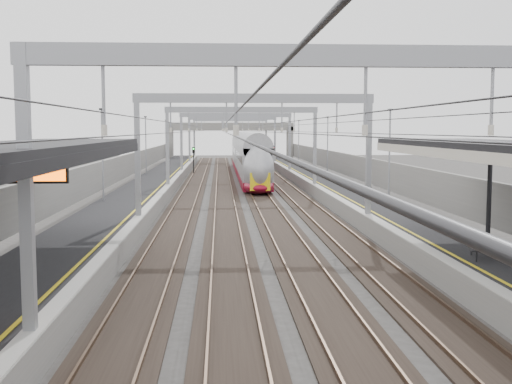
{
  "coord_description": "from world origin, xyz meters",
  "views": [
    {
      "loc": [
        -1.88,
        -12.81,
        5.66
      ],
      "look_at": [
        0.0,
        20.34,
        2.43
      ],
      "focal_mm": 45.0,
      "sensor_mm": 36.0,
      "label": 1
    }
  ],
  "objects": [
    {
      "name": "overhead_line",
      "position": [
        0.0,
        51.62,
        6.14
      ],
      "size": [
        13.0,
        140.0,
        6.6
      ],
      "color": "gray",
      "rests_on": "platform_left"
    },
    {
      "name": "platform_right",
      "position": [
        8.0,
        45.0,
        0.5
      ],
      "size": [
        4.0,
        120.0,
        1.0
      ],
      "primitive_type": "cube",
      "color": "black",
      "rests_on": "ground"
    },
    {
      "name": "wall_right",
      "position": [
        11.2,
        45.0,
        1.6
      ],
      "size": [
        0.3,
        120.0,
        3.2
      ],
      "primitive_type": "cube",
      "color": "slate",
      "rests_on": "ground"
    },
    {
      "name": "train",
      "position": [
        1.5,
        63.68,
        2.11
      ],
      "size": [
        2.72,
        49.51,
        4.3
      ],
      "color": "maroon",
      "rests_on": "ground"
    },
    {
      "name": "wall_left",
      "position": [
        -11.2,
        45.0,
        1.6
      ],
      "size": [
        0.3,
        120.0,
        3.2
      ],
      "primitive_type": "cube",
      "color": "slate",
      "rests_on": "ground"
    },
    {
      "name": "bench",
      "position": [
        7.42,
        9.61,
        1.51
      ],
      "size": [
        0.82,
        1.7,
        0.85
      ],
      "color": "black",
      "rests_on": "platform_right"
    },
    {
      "name": "signal_red_near",
      "position": [
        3.2,
        62.17,
        2.42
      ],
      "size": [
        0.32,
        0.32,
        3.48
      ],
      "color": "black",
      "rests_on": "ground"
    },
    {
      "name": "overbridge",
      "position": [
        0.0,
        100.0,
        5.31
      ],
      "size": [
        22.0,
        2.2,
        6.9
      ],
      "color": "slate",
      "rests_on": "ground"
    },
    {
      "name": "signal_green",
      "position": [
        -5.2,
        68.89,
        2.42
      ],
      "size": [
        0.32,
        0.32,
        3.48
      ],
      "color": "black",
      "rests_on": "ground"
    },
    {
      "name": "tracks",
      "position": [
        0.0,
        45.0,
        0.05
      ],
      "size": [
        11.4,
        140.0,
        0.2
      ],
      "color": "black",
      "rests_on": "ground"
    },
    {
      "name": "signal_red_far",
      "position": [
        5.4,
        73.93,
        2.42
      ],
      "size": [
        0.32,
        0.32,
        3.48
      ],
      "color": "black",
      "rests_on": "ground"
    },
    {
      "name": "platform_left",
      "position": [
        -8.0,
        45.0,
        0.5
      ],
      "size": [
        4.0,
        120.0,
        1.0
      ],
      "primitive_type": "cube",
      "color": "black",
      "rests_on": "ground"
    }
  ]
}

